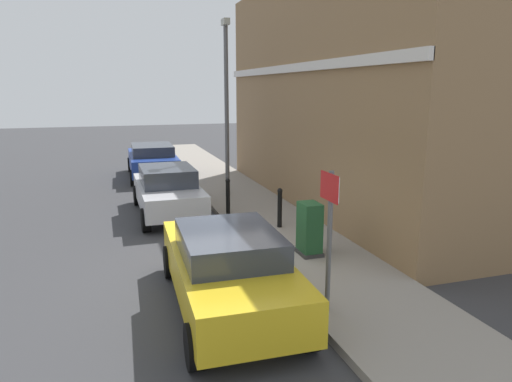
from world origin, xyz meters
TOP-DOWN VIEW (x-y plane):
  - ground at (0.00, 0.00)m, footprint 80.00×80.00m
  - sidewalk at (1.98, 6.00)m, footprint 2.43×30.00m
  - corner_building at (6.47, 4.33)m, footprint 6.65×12.66m
  - car_yellow at (-0.37, -1.71)m, footprint 1.97×4.37m
  - car_silver at (-0.57, 4.66)m, footprint 1.83×4.14m
  - car_blue at (-0.43, 10.89)m, footprint 2.04×4.44m
  - utility_cabinet at (1.87, -0.06)m, footprint 0.46×0.61m
  - bollard_near_cabinet at (1.97, 2.03)m, footprint 0.14×0.14m
  - bollard_far_kerb at (1.02, 3.71)m, footprint 0.14×0.14m
  - street_sign at (1.09, -2.52)m, footprint 0.08×0.60m
  - lamppost at (1.68, 6.33)m, footprint 0.20×0.44m

SIDE VIEW (x-z plane):
  - ground at x=0.00m, z-range 0.00..0.00m
  - sidewalk at x=1.98m, z-range 0.00..0.15m
  - utility_cabinet at x=1.87m, z-range 0.11..1.26m
  - bollard_near_cabinet at x=1.97m, z-range 0.19..1.22m
  - bollard_far_kerb at x=1.02m, z-range 0.19..1.22m
  - car_silver at x=-0.57m, z-range 0.03..1.47m
  - car_yellow at x=-0.37m, z-range 0.04..1.46m
  - car_blue at x=-0.43m, z-range 0.05..1.46m
  - street_sign at x=1.09m, z-range 0.51..2.81m
  - lamppost at x=1.68m, z-range 0.44..6.16m
  - corner_building at x=6.47m, z-range 0.00..7.07m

